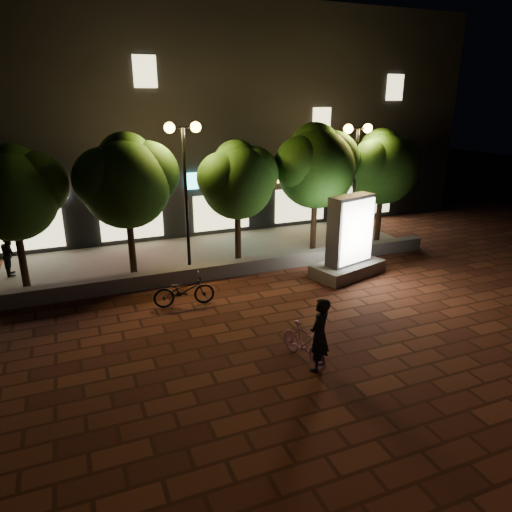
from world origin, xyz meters
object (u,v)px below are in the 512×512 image
street_lamp_right (356,154)px  street_lamp_left (184,159)px  scooter_parked (184,290)px  tree_left (127,178)px  scooter_pink (304,343)px  rider (319,335)px  tree_mid (238,178)px  tree_right (317,164)px  tree_far_right (383,165)px  pedestrian (10,254)px  tree_far_left (12,190)px  ad_kiosk (349,244)px

street_lamp_right → street_lamp_left: bearing=180.0°
street_lamp_right → scooter_parked: size_ratio=2.68×
tree_left → scooter_pink: size_ratio=3.12×
scooter_pink → scooter_parked: bearing=101.8°
street_lamp_left → rider: size_ratio=2.89×
tree_left → scooter_pink: (2.90, -7.52, -2.97)m
tree_mid → street_lamp_left: street_lamp_left is taller
street_lamp_left → scooter_pink: street_lamp_left is taller
tree_right → tree_far_right: size_ratio=1.06×
tree_mid → street_lamp_right: size_ratio=0.90×
tree_far_right → scooter_pink: 11.07m
tree_far_right → pedestrian: tree_far_right is taller
scooter_parked → pedestrian: 6.89m
tree_far_left → tree_far_right: bearing=0.0°
tree_far_right → street_lamp_right: (-1.55, -0.26, 0.53)m
street_lamp_left → scooter_pink: bearing=-82.5°
scooter_pink → pedestrian: size_ratio=1.04×
street_lamp_left → ad_kiosk: bearing=-28.2°
tree_left → tree_mid: tree_left is taller
street_lamp_right → pedestrian: street_lamp_right is taller
scooter_parked → tree_right: bearing=-56.2°
tree_far_right → scooter_parked: bearing=-160.6°
tree_far_left → tree_mid: 7.50m
tree_far_right → tree_far_left: bearing=-180.0°
tree_right → scooter_parked: bearing=-152.0°
tree_far_right → ad_kiosk: tree_far_right is taller
tree_far_left → street_lamp_left: street_lamp_left is taller
tree_far_right → tree_right: bearing=180.0°
tree_far_left → street_lamp_right: 12.47m
ad_kiosk → scooter_pink: 6.17m
tree_mid → street_lamp_left: size_ratio=0.87×
tree_far_left → ad_kiosk: (10.55, -3.00, -2.13)m
pedestrian → ad_kiosk: bearing=-114.0°
street_lamp_right → rider: bearing=-127.4°
rider → scooter_pink: bearing=-107.7°
street_lamp_right → rider: street_lamp_right is taller
tree_far_left → scooter_parked: 6.27m
tree_far_left → tree_right: size_ratio=0.91×
tree_right → street_lamp_right: (1.64, -0.26, 0.33)m
street_lamp_left → tree_left: bearing=172.3°
tree_mid → pedestrian: 8.50m
tree_left → scooter_parked: (1.00, -3.34, -2.96)m
ad_kiosk → tree_far_left: bearing=164.1°
pedestrian → scooter_parked: bearing=-135.4°
tree_mid → rider: (-0.96, -7.98, -2.32)m
tree_left → rider: tree_left is taller
street_lamp_left → street_lamp_right: size_ratio=1.04×
tree_right → rider: bearing=-118.1°
tree_right → street_lamp_left: bearing=-177.2°
ad_kiosk → tree_right: bearing=85.1°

